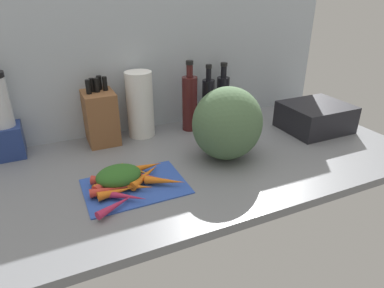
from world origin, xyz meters
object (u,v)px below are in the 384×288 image
Objects in this scene: carrot_10 at (113,181)px; knife_block at (100,116)px; carrot_4 at (165,181)px; carrot_6 at (145,167)px; carrot_9 at (146,177)px; bottle_2 at (223,97)px; bottle_0 at (190,102)px; carrot_5 at (134,170)px; carrot_12 at (145,176)px; cutting_board at (135,186)px; paper_towel_roll at (140,105)px; carrot_11 at (111,179)px; dish_rack at (315,117)px; winter_squash at (227,124)px; carrot_8 at (116,205)px; carrot_3 at (127,196)px; blender_appliance at (3,122)px; carrot_1 at (113,190)px; carrot_2 at (116,192)px; carrot_0 at (107,180)px; bottle_1 at (208,101)px; carrot_7 at (136,187)px.

knife_block reaches higher than carrot_10.
carrot_6 is (-3.18, 11.16, 0.20)cm from carrot_4.
carrot_9 is 0.65× the size of bottle_2.
bottle_0 is at bearing 44.16° from carrot_6.
carrot_12 reaches higher than carrot_5.
cutting_board is 1.82× the size of carrot_9.
paper_towel_roll is (14.52, 39.53, 13.52)cm from cutting_board.
carrot_12 is (0.07, 0.66, 0.05)cm from carrot_9.
dish_rack reaches higher than carrot_11.
winter_squash is (44.01, 3.12, 11.34)cm from carrot_10.
carrot_3 is at bearing 38.66° from carrot_8.
carrot_3 is at bearing -79.21° from carrot_11.
paper_towel_roll is at bearing 74.79° from carrot_9.
carrot_5 is at bearing -139.23° from bottle_0.
blender_appliance reaches higher than carrot_8.
carrot_1 is at bearing 84.09° from carrot_8.
cutting_board is 4.58cm from carrot_9.
bottle_2 is at bearing -0.10° from blender_appliance.
carrot_4 is at bearing -45.97° from carrot_9.
carrot_2 is at bearing -151.24° from cutting_board.
carrot_0 is 14.23cm from carrot_8.
paper_towel_roll is (23.03, 49.87, 11.86)cm from carrot_8.
dish_rack reaches higher than carrot_6.
carrot_3 is 0.45× the size of paper_towel_roll.
paper_towel_roll is 0.99× the size of bottle_1.
carrot_4 is at bearing -131.27° from bottle_1.
carrot_10 is 94.30cm from dish_rack.
cutting_board is at bearing -157.35° from carrot_12.
carrot_2 is at bearing -82.24° from carrot_0.
carrot_6 is at bearing 54.08° from carrot_3.
blender_appliance is 51.85cm from paper_towel_roll.
carrot_7 is (7.16, -1.04, -0.30)cm from carrot_1.
knife_block reaches higher than carrot_2.
carrot_5 is at bearing -83.06° from knife_block.
carrot_7 is (6.59, 0.79, -0.31)cm from carrot_2.
cutting_board is 1.20× the size of knife_block.
carrot_11 is at bearing -121.06° from paper_towel_roll.
cutting_board is at bearing 155.86° from carrot_4.
carrot_10 is 43.67cm from paper_towel_roll.
carrot_5 is 35.14cm from knife_block.
carrot_4 reaches higher than carrot_7.
knife_block is at bearing 93.12° from cutting_board.
knife_block reaches higher than carrot_0.
knife_block is at bearing 104.04° from carrot_4.
knife_block is (6.28, 51.15, 8.95)cm from carrot_8.
carrot_0 reaches higher than carrot_4.
knife_block is (5.92, 36.93, 8.62)cm from carrot_0.
carrot_7 is 89.31cm from dish_rack.
carrot_2 is 0.88× the size of carrot_3.
bottle_1 is (53.85, 40.42, 9.22)cm from carrot_1.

